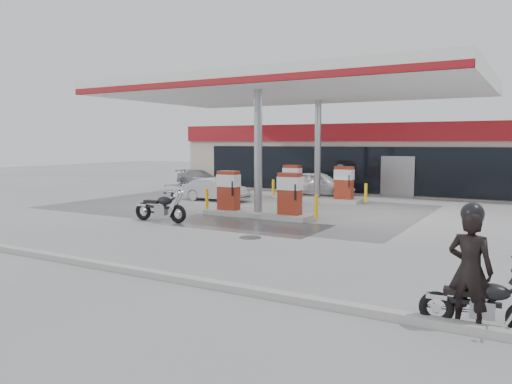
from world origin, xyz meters
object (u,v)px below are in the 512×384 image
Objects in this scene: attendant at (340,180)px; parked_car_right at (433,186)px; pump_island_far at (317,187)px; pump_island_near at (258,199)px; parked_motorcycle at (161,208)px; hatchback_silver at (216,189)px; main_motorcycle at (482,305)px; sedan_white at (319,184)px; parked_car_left at (202,178)px; biker_main at (470,270)px.

attendant reaches higher than parked_car_right.
attendant is at bearing 86.53° from pump_island_far.
pump_island_near reaches higher than attendant.
parked_motorcycle is 0.66× the size of hatchback_silver.
pump_island_near is at bearing 46.72° from parked_motorcycle.
sedan_white is at bearing 114.17° from main_motorcycle.
pump_island_far is at bearing -108.19° from parked_car_left.
hatchback_silver is (-13.54, 12.39, 0.15)m from main_motorcycle.
attendant is (1.02, 0.60, 0.20)m from sedan_white.
biker_main is 1.08× the size of attendant.
pump_island_far is 2.36m from sedan_white.
biker_main reaches higher than pump_island_far.
hatchback_silver is (-3.65, -4.60, -0.11)m from sedan_white.
parked_motorcycle is 12.08m from attendant.
pump_island_near is at bearing 179.81° from sedan_white.
parked_motorcycle is at bearing -16.28° from biker_main.
pump_island_far is 2.81× the size of main_motorcycle.
pump_island_near is at bearing -129.83° from hatchback_silver.
parked_car_left is at bearing 85.20° from attendant.
attendant is at bearing 112.16° from parked_car_right.
parked_car_left is (-10.17, 1.20, -0.33)m from attendant.
sedan_white reaches higher than parked_car_left.
parked_car_left reaches higher than main_motorcycle.
pump_island_near reaches higher than parked_car_left.
pump_island_far is at bearing -48.14° from biker_main.
main_motorcycle is at bearing 178.01° from parked_car_right.
parked_motorcycle is at bearing 140.85° from parked_car_right.
pump_island_near is 8.24m from sedan_white.
pump_island_far reaches higher than parked_car_left.
main_motorcycle is 0.46× the size of sedan_white.
hatchback_silver is 8.44m from parked_car_left.
attendant is 10.25m from parked_car_left.
parked_motorcycle is at bearing -163.83° from hatchback_silver.
biker_main reaches higher than attendant.
pump_island_far reaches higher than hatchback_silver.
parked_motorcycle is at bearing 165.81° from sedan_white.
parked_motorcycle is 0.57× the size of sedan_white.
main_motorcycle is at bearing -131.01° from parked_car_left.
parked_car_right is (4.50, 6.00, -0.19)m from pump_island_far.
hatchback_silver is 0.91× the size of parked_car_left.
main_motorcycle is (9.04, -8.79, -0.29)m from pump_island_near.
hatchback_silver is at bearing -151.91° from pump_island_far.
pump_island_near is 8.80m from attendant.
pump_island_far is 1.49× the size of hatchback_silver.
pump_island_near is 2.81× the size of main_motorcycle.
sedan_white is 1.15× the size of hatchback_silver.
parked_car_right is (4.33, 3.20, -0.35)m from attendant.
parked_motorcycle is 16.52m from parked_car_right.
sedan_white is (-9.70, 17.02, -0.27)m from biker_main.
parked_motorcycle is at bearing -129.21° from pump_island_near.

